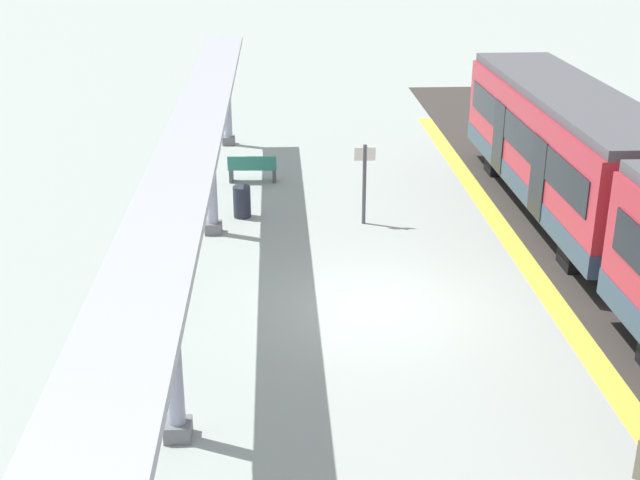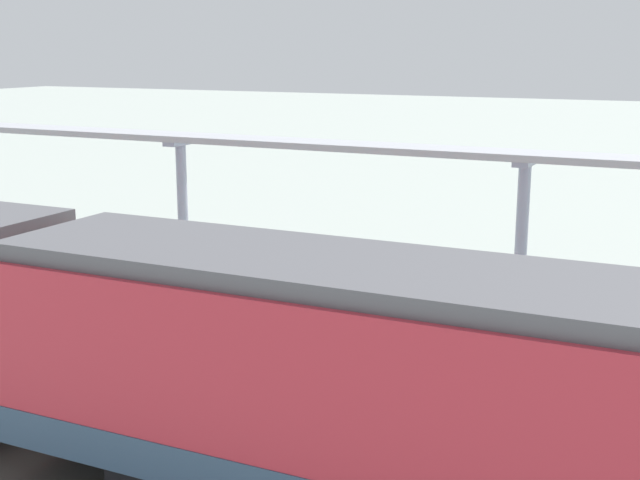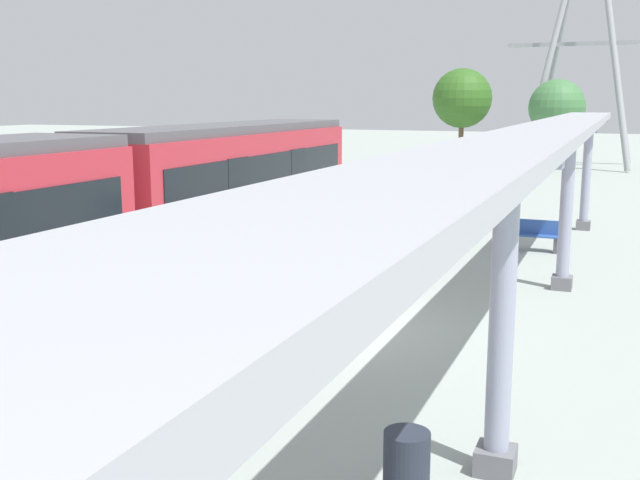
# 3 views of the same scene
# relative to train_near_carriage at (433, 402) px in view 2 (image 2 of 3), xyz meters

# --- Properties ---
(ground_plane) EXTENTS (176.00, 176.00, 0.00)m
(ground_plane) POSITION_rel_train_near_carriage_xyz_m (5.79, 5.64, -1.83)
(ground_plane) COLOR #99A29B
(tactile_edge_strip) EXTENTS (0.54, 33.68, 0.01)m
(tactile_edge_strip) POSITION_rel_train_near_carriage_xyz_m (1.87, 5.64, -1.82)
(tactile_edge_strip) COLOR gold
(tactile_edge_strip) RESTS_ON ground
(trackbed) EXTENTS (3.20, 45.68, 0.01)m
(trackbed) POSITION_rel_train_near_carriage_xyz_m (-0.01, 5.64, -1.82)
(trackbed) COLOR #38332D
(trackbed) RESTS_ON ground
(train_near_carriage) EXTENTS (2.65, 11.77, 3.48)m
(train_near_carriage) POSITION_rel_train_near_carriage_xyz_m (0.00, 0.00, 0.00)
(train_near_carriage) COLOR #B72A37
(train_near_carriage) RESTS_ON ground
(canopy_pillar_second) EXTENTS (1.10, 0.44, 3.61)m
(canopy_pillar_second) POSITION_rel_train_near_carriage_xyz_m (9.53, 1.05, 0.00)
(canopy_pillar_second) COLOR slate
(canopy_pillar_second) RESTS_ON ground
(canopy_pillar_third) EXTENTS (1.10, 0.44, 3.61)m
(canopy_pillar_third) POSITION_rel_train_near_carriage_xyz_m (9.53, 10.20, 0.00)
(canopy_pillar_third) COLOR slate
(canopy_pillar_third) RESTS_ON ground
(canopy_beam) EXTENTS (1.20, 27.13, 0.16)m
(canopy_beam) POSITION_rel_train_near_carriage_xyz_m (9.53, 5.51, 1.86)
(canopy_beam) COLOR #A8AAB2
(canopy_beam) RESTS_ON canopy_pillar_nearest
(bench_near_end) EXTENTS (1.51, 0.46, 0.86)m
(bench_near_end) POSITION_rel_train_near_carriage_xyz_m (8.37, 14.51, -1.38)
(bench_near_end) COLOR #2F549E
(bench_near_end) RESTS_ON ground
(trash_bin) EXTENTS (0.48, 0.48, 0.88)m
(trash_bin) POSITION_rel_train_near_carriage_xyz_m (8.82, -0.15, -1.39)
(trash_bin) COLOR #242A36
(trash_bin) RESTS_ON ground
(platform_info_sign) EXTENTS (0.56, 0.10, 2.20)m
(platform_info_sign) POSITION_rel_train_near_carriage_xyz_m (5.52, 0.54, -0.50)
(platform_info_sign) COLOR #4C4C51
(platform_info_sign) RESTS_ON ground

